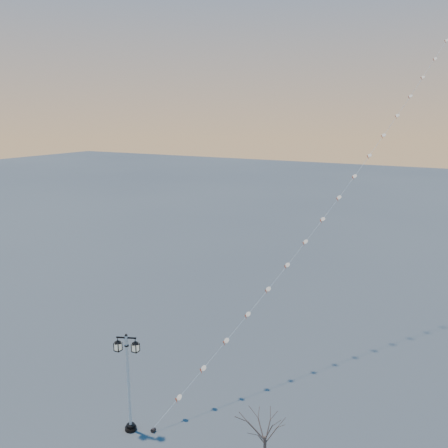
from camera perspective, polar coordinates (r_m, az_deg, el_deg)
The scene contains 4 objects.
ground at distance 28.35m, azimuth -9.10°, elevation -24.26°, with size 300.00×300.00×0.00m, color #575858.
street_lamp at distance 27.54m, azimuth -11.36°, elevation -17.57°, with size 1.40×0.87×5.77m.
bare_tree at distance 25.03m, azimuth 4.95°, elevation -23.04°, with size 2.07×2.07×3.43m.
kite_train at distance 43.64m, azimuth 22.33°, elevation 18.59°, with size 18.34×49.93×44.19m.
Camera 1 is at (14.25, -17.55, 17.10)m, focal length 38.30 mm.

